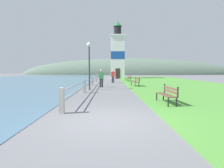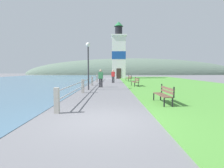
{
  "view_description": "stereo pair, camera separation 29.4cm",
  "coord_description": "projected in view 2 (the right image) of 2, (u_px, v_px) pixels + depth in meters",
  "views": [
    {
      "loc": [
        0.07,
        -5.66,
        1.67
      ],
      "look_at": [
        0.31,
        11.5,
        0.3
      ],
      "focal_mm": 28.0,
      "sensor_mm": 36.0,
      "label": 1
    },
    {
      "loc": [
        0.37,
        -5.66,
        1.67
      ],
      "look_at": [
        0.31,
        11.5,
        0.3
      ],
      "focal_mm": 28.0,
      "sensor_mm": 36.0,
      "label": 2
    }
  ],
  "objects": [
    {
      "name": "lighthouse",
      "position": [
        119.0,
        54.0,
        34.68
      ],
      "size": [
        3.03,
        3.03,
        11.18
      ],
      "color": "white",
      "rests_on": "ground_plane"
    },
    {
      "name": "lamp_post",
      "position": [
        89.0,
        57.0,
        14.53
      ],
      "size": [
        0.36,
        0.36,
        3.96
      ],
      "color": "#333338",
      "rests_on": "ground_plane"
    },
    {
      "name": "person_strolling",
      "position": [
        114.0,
        76.0,
        22.88
      ],
      "size": [
        0.46,
        0.34,
        1.7
      ],
      "rotation": [
        0.0,
        0.0,
        1.27
      ],
      "color": "#28282D",
      "rests_on": "ground_plane"
    },
    {
      "name": "park_bench_far",
      "position": [
        129.0,
        78.0,
        25.51
      ],
      "size": [
        0.71,
        1.82,
        0.94
      ],
      "rotation": [
        0.0,
        0.0,
        3.28
      ],
      "color": "brown",
      "rests_on": "ground_plane"
    },
    {
      "name": "grass_verge",
      "position": [
        176.0,
        84.0,
        20.49
      ],
      "size": [
        12.0,
        44.36,
        0.06
      ],
      "color": "#4C8E38",
      "rests_on": "ground_plane"
    },
    {
      "name": "person_by_railing",
      "position": [
        101.0,
        78.0,
        16.96
      ],
      "size": [
        0.45,
        0.28,
        1.73
      ],
      "rotation": [
        0.0,
        0.0,
        1.44
      ],
      "color": "#28282D",
      "rests_on": "ground_plane"
    },
    {
      "name": "seawall_railing",
      "position": [
        93.0,
        80.0,
        18.76
      ],
      "size": [
        0.18,
        24.32,
        1.0
      ],
      "color": "#A8A399",
      "rests_on": "ground_plane"
    },
    {
      "name": "park_bench_near",
      "position": [
        165.0,
        94.0,
        8.44
      ],
      "size": [
        0.54,
        1.72,
        0.94
      ],
      "rotation": [
        0.0,
        0.0,
        3.18
      ],
      "color": "brown",
      "rests_on": "ground_plane"
    },
    {
      "name": "park_bench_midway",
      "position": [
        136.0,
        81.0,
        17.68
      ],
      "size": [
        0.61,
        1.66,
        0.94
      ],
      "rotation": [
        0.0,
        0.0,
        3.23
      ],
      "color": "brown",
      "rests_on": "ground_plane"
    },
    {
      "name": "ground_plane",
      "position": [
        101.0,
        121.0,
        5.78
      ],
      "size": [
        160.0,
        160.0,
        0.0
      ],
      "primitive_type": "plane",
      "color": "slate"
    },
    {
      "name": "distant_hillside",
      "position": [
        133.0,
        75.0,
        65.14
      ],
      "size": [
        80.0,
        16.0,
        12.0
      ],
      "color": "#566B5B",
      "rests_on": "ground_plane"
    }
  ]
}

